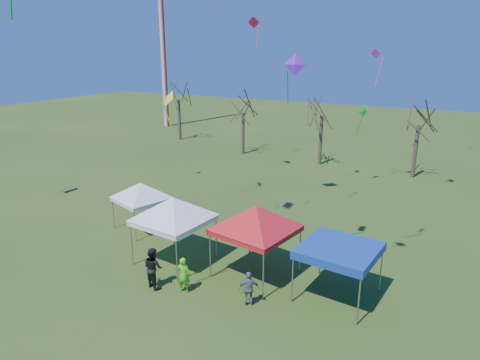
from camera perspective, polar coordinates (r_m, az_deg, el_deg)
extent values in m
plane|color=#2F4B18|center=(20.00, -5.97, -14.90)|extent=(140.00, 140.00, 0.00)
cylinder|color=silver|center=(61.00, -10.33, 18.73)|extent=(0.70, 0.70, 25.00)
cylinder|color=#3D2D21|center=(52.02, -8.07, 7.96)|extent=(0.32, 0.32, 4.78)
cylinder|color=#3D2D21|center=(44.45, 0.41, 6.24)|extent=(0.32, 0.32, 4.28)
cylinder|color=#3D2D21|center=(40.95, 10.69, 5.25)|extent=(0.32, 0.32, 4.64)
cylinder|color=#3D2D21|center=(38.97, 22.34, 3.53)|extent=(0.32, 0.32, 4.49)
cylinder|color=gray|center=(27.20, -16.53, -4.42)|extent=(0.05, 0.05, 1.81)
cylinder|color=gray|center=(28.33, -11.99, -3.19)|extent=(0.05, 0.05, 1.81)
cylinder|color=gray|center=(25.10, -13.81, -6.03)|extent=(0.05, 0.05, 1.81)
cylinder|color=gray|center=(26.33, -9.04, -4.62)|extent=(0.05, 0.05, 1.81)
cube|color=white|center=(26.35, -12.99, -2.47)|extent=(3.42, 3.42, 0.22)
pyramid|color=white|center=(26.04, -13.14, -0.37)|extent=(3.66, 3.66, 0.91)
cylinder|color=gray|center=(22.44, -14.22, -8.44)|extent=(0.07, 0.07, 2.17)
cylinder|color=gray|center=(24.34, -8.91, -6.01)|extent=(0.07, 0.07, 2.17)
cylinder|color=gray|center=(20.46, -8.42, -10.69)|extent=(0.07, 0.07, 2.17)
cylinder|color=gray|center=(22.53, -3.18, -7.79)|extent=(0.07, 0.07, 2.17)
cube|color=white|center=(21.90, -8.83, -5.28)|extent=(3.55, 3.55, 0.26)
pyramid|color=white|center=(21.47, -8.98, -2.28)|extent=(4.58, 4.58, 1.08)
cylinder|color=gray|center=(20.73, -3.99, -10.08)|extent=(0.07, 0.07, 2.21)
cylinder|color=gray|center=(22.87, 1.26, -7.31)|extent=(0.07, 0.07, 2.21)
cylinder|color=gray|center=(19.02, 3.11, -12.75)|extent=(0.07, 0.07, 2.21)
cylinder|color=gray|center=(21.34, 7.99, -9.38)|extent=(0.07, 0.07, 2.21)
cube|color=red|center=(20.39, 2.13, -6.68)|extent=(3.83, 3.83, 0.27)
pyramid|color=red|center=(19.92, 2.17, -3.42)|extent=(4.62, 4.62, 1.11)
cylinder|color=gray|center=(18.98, 6.99, -13.15)|extent=(0.06, 0.06, 2.08)
cylinder|color=gray|center=(21.32, 10.65, -9.73)|extent=(0.06, 0.06, 2.08)
cylinder|color=gray|center=(18.08, 15.53, -15.41)|extent=(0.06, 0.06, 2.08)
cylinder|color=gray|center=(20.52, 18.26, -11.49)|extent=(0.06, 0.06, 2.08)
cube|color=navy|center=(19.12, 13.10, -9.30)|extent=(3.41, 3.41, 0.25)
cube|color=navy|center=(19.04, 13.13, -8.80)|extent=(3.41, 3.41, 0.12)
imported|color=slate|center=(18.78, 1.21, -14.29)|extent=(0.99, 0.79, 1.57)
imported|color=#5FD522|center=(19.83, -7.55, -12.41)|extent=(0.70, 0.54, 1.69)
imported|color=black|center=(20.36, -11.51, -11.37)|extent=(1.12, 0.97, 1.95)
cone|color=#571AB8|center=(28.83, 7.34, 15.02)|extent=(1.53, 0.83, 1.45)
cube|color=#571AB8|center=(28.97, 6.39, 12.20)|extent=(0.27, 0.85, 2.17)
cube|color=#691CC7|center=(41.47, -4.22, 22.17)|extent=(0.36, 0.54, 2.02)
cone|color=#E132A4|center=(34.35, 17.66, 15.78)|extent=(0.86, 0.60, 0.73)
cube|color=#E132A4|center=(34.19, 18.08, 13.60)|extent=(0.30, 0.83, 2.18)
cone|color=#F3FB1A|center=(20.74, -9.54, 10.74)|extent=(1.00, 0.86, 0.77)
cube|color=#F3FB1A|center=(21.04, -9.64, 8.40)|extent=(0.26, 0.41, 1.34)
cone|color=green|center=(34.04, 16.07, 8.78)|extent=(0.72, 0.88, 0.89)
cube|color=green|center=(34.00, 15.55, 6.93)|extent=(0.54, 0.40, 1.77)
cone|color=red|center=(40.14, 1.85, 20.29)|extent=(1.12, 0.66, 1.01)
cube|color=red|center=(39.99, 2.37, 18.53)|extent=(0.18, 0.76, 1.95)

